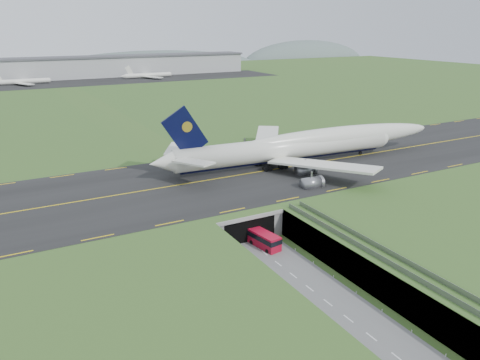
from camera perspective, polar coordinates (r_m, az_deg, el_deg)
ground at (r=92.94m, az=3.67°, el=-9.48°), size 900.00×900.00×0.00m
airfield_deck at (r=91.58m, az=3.71°, el=-7.82°), size 800.00×800.00×6.00m
trench_road at (r=87.43m, az=6.31°, el=-11.40°), size 12.00×75.00×0.20m
taxiway at (r=117.55m, az=-4.78°, el=-0.19°), size 800.00×44.00×0.18m
tunnel_portal at (r=104.69m, az=-1.14°, el=-4.12°), size 17.00×22.30×6.00m
guideway at (r=83.72m, az=17.35°, el=-9.56°), size 3.00×53.00×7.05m
jumbo_jet at (r=133.50m, az=7.98°, el=4.23°), size 89.44×58.31×19.33m
shuttle_tram at (r=96.27m, az=2.98°, el=-7.29°), size 4.03×8.02×3.13m
cargo_terminal at (r=372.61m, az=-22.01°, el=12.52°), size 320.00×67.00×15.60m
distant_hills at (r=513.25m, az=-16.40°, el=12.32°), size 700.00×91.00×60.00m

